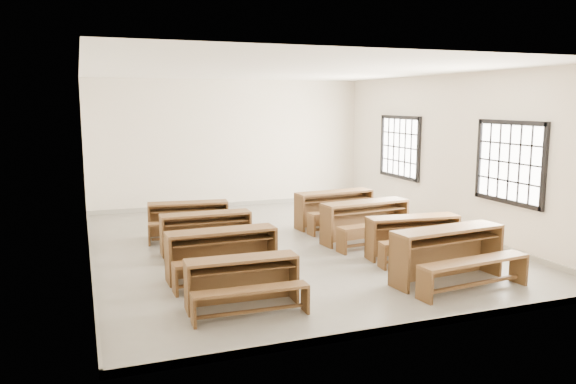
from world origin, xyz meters
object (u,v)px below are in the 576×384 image
object	(u,v)px
desk_set_0	(243,279)
desk_set_6	(367,219)
desk_set_4	(450,251)
desk_set_7	(335,206)
desk_set_2	(207,230)
desk_set_1	(223,251)
desk_set_3	(188,217)
desk_set_5	(414,234)

from	to	relation	value
desk_set_0	desk_set_6	distance (m)	4.02
desk_set_4	desk_set_7	world-z (taller)	desk_set_4
desk_set_2	desk_set_4	distance (m)	4.16
desk_set_2	desk_set_6	world-z (taller)	desk_set_6
desk_set_1	desk_set_3	xyz separation A→B (m)	(-0.00, 2.80, -0.03)
desk_set_1	desk_set_5	bearing A→B (deg)	-1.75
desk_set_0	desk_set_6	size ratio (longest dim) A/B	0.81
desk_set_2	desk_set_4	xyz separation A→B (m)	(3.01, -2.87, 0.06)
desk_set_4	desk_set_5	world-z (taller)	desk_set_4
desk_set_1	desk_set_7	xyz separation A→B (m)	(3.10, 2.63, 0.01)
desk_set_4	desk_set_0	bearing A→B (deg)	172.81
desk_set_0	desk_set_4	size ratio (longest dim) A/B	0.78
desk_set_5	desk_set_7	world-z (taller)	desk_set_7
desk_set_7	desk_set_3	bearing A→B (deg)	171.56
desk_set_3	desk_set_6	bearing A→B (deg)	-19.93
desk_set_0	desk_set_5	xyz separation A→B (m)	(3.38, 1.25, 0.04)
desk_set_4	desk_set_6	world-z (taller)	desk_set_4
desk_set_4	desk_set_6	xyz separation A→B (m)	(-0.00, 2.56, -0.02)
desk_set_5	desk_set_6	size ratio (longest dim) A/B	0.91
desk_set_5	desk_set_2	bearing A→B (deg)	159.82
desk_set_1	desk_set_2	xyz separation A→B (m)	(0.08, 1.54, -0.02)
desk_set_4	desk_set_5	distance (m)	1.33
desk_set_5	desk_set_7	xyz separation A→B (m)	(-0.23, 2.65, 0.03)
desk_set_0	desk_set_1	bearing A→B (deg)	89.53
desk_set_4	desk_set_7	distance (m)	3.96
desk_set_6	desk_set_7	bearing A→B (deg)	83.63
desk_set_2	desk_set_7	xyz separation A→B (m)	(3.01, 1.10, 0.03)
desk_set_4	desk_set_1	bearing A→B (deg)	150.64
desk_set_0	desk_set_4	bearing A→B (deg)	0.58
desk_set_7	desk_set_6	bearing A→B (deg)	-95.54
desk_set_6	desk_set_3	bearing A→B (deg)	147.00
desk_set_1	desk_set_7	size ratio (longest dim) A/B	0.94
desk_set_6	desk_set_2	bearing A→B (deg)	168.07
desk_set_2	desk_set_7	size ratio (longest dim) A/B	0.89
desk_set_0	desk_set_5	size ratio (longest dim) A/B	0.89
desk_set_3	desk_set_5	distance (m)	4.37
desk_set_3	desk_set_4	bearing A→B (deg)	-46.22
desk_set_1	desk_set_6	distance (m)	3.33
desk_set_1	desk_set_5	distance (m)	3.33
desk_set_0	desk_set_6	bearing A→B (deg)	40.24
desk_set_4	desk_set_5	bearing A→B (deg)	73.78
desk_set_0	desk_set_1	size ratio (longest dim) A/B	0.88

